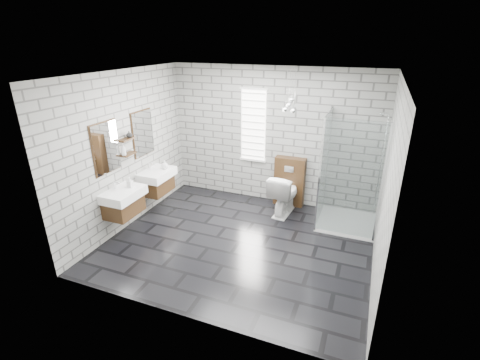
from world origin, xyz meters
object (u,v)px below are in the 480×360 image
Objects in this scene: shower_enclosure at (343,200)px; toilet at (284,194)px; cistern_panel at (289,181)px; vanity_left at (121,195)px; vanity_right at (155,175)px.

toilet is (-1.09, 0.11, -0.10)m from shower_enclosure.
cistern_panel reaches higher than toilet.
shower_enclosure is 1.10m from toilet.
vanity_left is 1.94× the size of toilet.
vanity_right is 2.48m from toilet.
cistern_panel is (2.32, 2.19, -0.26)m from vanity_left.
shower_enclosure is (3.41, 1.67, -0.25)m from vanity_left.
vanity_right is 3.49m from shower_enclosure.
cistern_panel is at bearing 27.68° from vanity_right.
vanity_left is at bearing -136.66° from cistern_panel.
toilet is at bearing 37.52° from vanity_left.
vanity_right is 2.63m from cistern_panel.
cistern_panel is 1.21m from shower_enclosure.
vanity_left is 2.95m from toilet.
cistern_panel is at bearing 154.59° from shower_enclosure.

